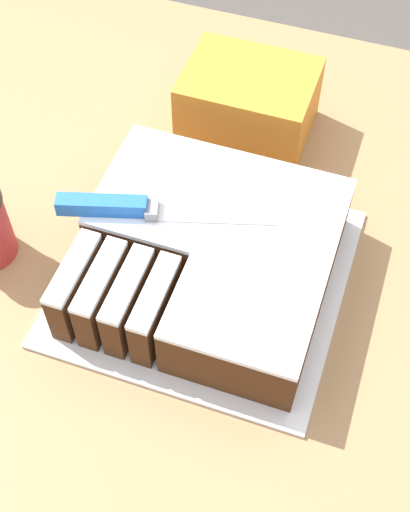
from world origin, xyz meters
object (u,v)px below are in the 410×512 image
Objects in this scene: storage_box at (249,102)px; cake at (211,254)px; cake_board at (205,276)px; knife at (128,207)px.

cake is at bearing -82.72° from storage_box.
cake reaches higher than cake_board.
cake_board is 1.32× the size of knife.
storage_box is (-0.04, 0.29, 0.00)m from cake.
cake_board is 0.14m from knife.
cake_board is 0.05m from cake.
knife is (-0.11, -0.00, 0.05)m from cake.
knife is at bearing 177.76° from cake_board.
cake_board is at bearing -83.97° from storage_box.
knife reaches higher than cake_board.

